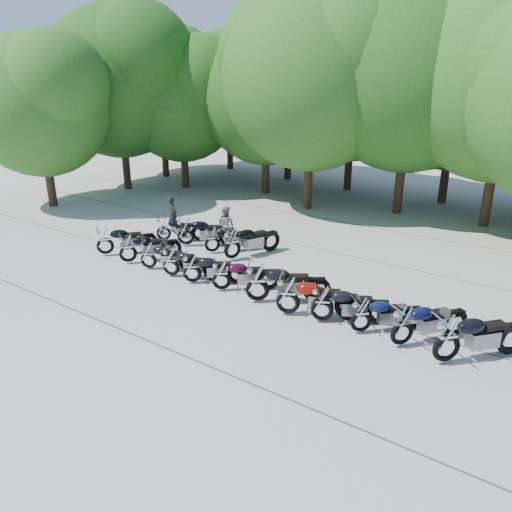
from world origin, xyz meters
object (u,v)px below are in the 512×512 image
Objects in this scene: motorcycle_11 at (448,337)px; motorcycle_6 at (258,281)px; motorcycle_13 at (186,230)px; motorcycle_14 at (212,239)px; motorcycle_2 at (148,254)px; motorcycle_5 at (222,274)px; motorcycle_7 at (288,294)px; motorcycle_4 at (192,267)px; motorcycle_9 at (361,314)px; motorcycle_15 at (232,243)px; rider_0 at (173,214)px; motorcycle_0 at (105,240)px; motorcycle_3 at (171,261)px; motorcycle_10 at (403,324)px; rider_1 at (226,225)px; motorcycle_1 at (128,247)px; motorcycle_12 at (163,228)px; motorcycle_8 at (323,302)px.

motorcycle_6 is at bearing 38.83° from motorcycle_11.
motorcycle_6 is 0.98× the size of motorcycle_11.
motorcycle_13 is 1.12× the size of motorcycle_14.
motorcycle_2 is 3.31m from motorcycle_5.
motorcycle_7 reaches higher than motorcycle_14.
motorcycle_11 is 1.08× the size of motorcycle_13.
motorcycle_11 reaches higher than motorcycle_4.
motorcycle_5 is 4.82m from motorcycle_9.
motorcycle_15 is 4.42m from rider_0.
motorcycle_13 reaches higher than motorcycle_0.
motorcycle_3 is 0.83× the size of motorcycle_6.
motorcycle_11 is (1.16, -0.17, 0.07)m from motorcycle_10.
motorcycle_9 is 8.54m from rider_1.
motorcycle_15 is at bearing -104.45° from motorcycle_1.
motorcycle_12 is (-2.93, 2.58, 0.00)m from motorcycle_3.
motorcycle_0 is 8.38m from motorcycle_7.
motorcycle_14 is at bearing -125.71° from motorcycle_12.
motorcycle_5 is 1.31× the size of rider_0.
motorcycle_9 is (4.82, -0.01, -0.01)m from motorcycle_5.
motorcycle_11 is 8.95m from motorcycle_15.
motorcycle_0 is 1.40× the size of rider_0.
motorcycle_10 reaches higher than motorcycle_9.
motorcycle_0 is 0.91× the size of motorcycle_15.
motorcycle_7 is (1.21, -0.18, -0.03)m from motorcycle_6.
motorcycle_12 is at bearing 42.92° from motorcycle_8.
motorcycle_4 is 4.23m from rider_1.
motorcycle_8 is 2.30m from motorcycle_10.
motorcycle_1 is 2.20m from motorcycle_3.
motorcycle_4 is 1.02× the size of motorcycle_9.
motorcycle_9 is 0.84× the size of motorcycle_15.
motorcycle_4 is 0.89× the size of motorcycle_13.
motorcycle_5 is at bearing -114.61° from motorcycle_2.
motorcycle_11 reaches higher than motorcycle_14.
motorcycle_13 is at bearing 40.01° from motorcycle_8.
motorcycle_7 is (5.96, -0.19, 0.11)m from motorcycle_2.
motorcycle_4 is at bearing 61.91° from motorcycle_7.
motorcycle_6 reaches higher than motorcycle_12.
motorcycle_4 is 6.00m from motorcycle_9.
motorcycle_10 is (7.15, 0.05, 0.06)m from motorcycle_4.
motorcycle_9 is at bearing -111.04° from motorcycle_3.
motorcycle_1 is at bearing 60.63° from motorcycle_15.
motorcycle_1 is at bearing 46.43° from motorcycle_9.
motorcycle_0 is 11.70m from motorcycle_10.
motorcycle_3 is (2.20, -0.01, -0.04)m from motorcycle_1.
motorcycle_2 is 0.88× the size of motorcycle_10.
motorcycle_2 is 4.75m from motorcycle_6.
motorcycle_12 is 2.57m from motorcycle_14.
motorcycle_4 is at bearing 46.98° from motorcycle_9.
motorcycle_1 reaches higher than motorcycle_3.
motorcycle_15 reaches higher than motorcycle_8.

